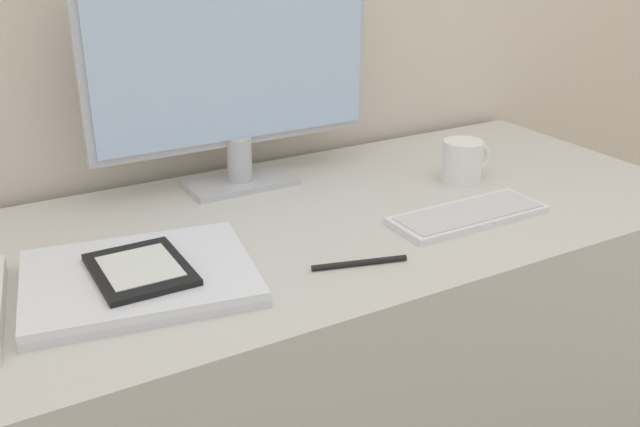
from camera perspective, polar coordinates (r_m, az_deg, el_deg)
desk at (r=1.40m, az=-2.97°, el=-14.86°), size 1.58×0.63×0.73m
monitor at (r=1.33m, az=-6.86°, el=11.75°), size 0.56×0.11×0.43m
keyboard at (r=1.26m, az=11.77°, el=-0.10°), size 0.28×0.11×0.01m
laptop at (r=1.04m, az=-14.25°, el=-5.01°), size 0.35×0.30×0.02m
ereader at (r=1.03m, az=-14.19°, el=-4.34°), size 0.13×0.16×0.01m
coffee_mug at (r=1.42m, az=11.37°, el=4.15°), size 0.11×0.08×0.08m
pen at (r=1.07m, az=3.18°, el=-3.96°), size 0.14×0.05×0.01m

